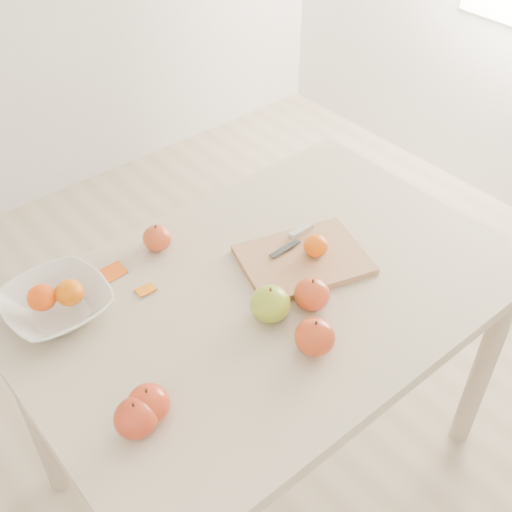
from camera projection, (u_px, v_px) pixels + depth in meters
ground at (266, 457)px, 2.04m from camera, size 3.50×3.50×0.00m
table at (269, 317)px, 1.61m from camera, size 1.20×0.80×0.75m
cutting_board at (303, 260)px, 1.61m from camera, size 0.36×0.30×0.02m
board_tangerine at (316, 246)px, 1.59m from camera, size 0.06×0.06×0.05m
fruit_bowl at (57, 304)px, 1.46m from camera, size 0.24×0.24×0.06m
bowl_tangerine_near at (42, 298)px, 1.43m from camera, size 0.07×0.07×0.06m
bowl_tangerine_far at (69, 292)px, 1.45m from camera, size 0.07×0.07×0.06m
orange_peel_a at (113, 273)px, 1.58m from camera, size 0.06×0.05×0.01m
orange_peel_b at (146, 290)px, 1.53m from camera, size 0.05×0.04×0.01m
paring_knife at (298, 234)px, 1.66m from camera, size 0.17×0.05×0.01m
apple_green at (270, 304)px, 1.44m from camera, size 0.09×0.09×0.08m
apple_red_b at (136, 418)px, 1.22m from camera, size 0.09×0.09×0.08m
apple_red_e at (312, 294)px, 1.47m from camera, size 0.08×0.08×0.08m
apple_red_d at (149, 404)px, 1.24m from camera, size 0.09×0.09×0.08m
apple_red_a at (157, 238)px, 1.63m from camera, size 0.07×0.07×0.07m
apple_red_c at (315, 337)px, 1.37m from camera, size 0.09×0.09×0.08m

